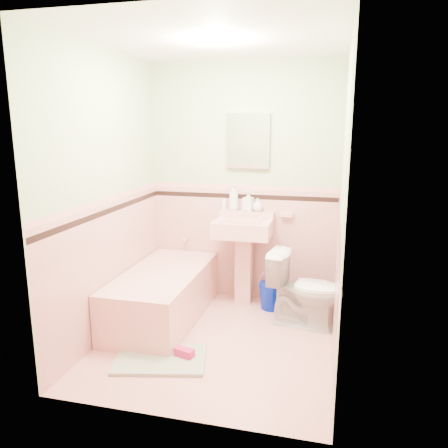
% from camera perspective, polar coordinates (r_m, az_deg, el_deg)
% --- Properties ---
extents(floor, '(2.20, 2.20, 0.00)m').
position_cam_1_polar(floor, '(4.04, -0.89, -14.76)').
color(floor, pink).
rests_on(floor, ground).
extents(ceiling, '(2.20, 2.20, 0.00)m').
position_cam_1_polar(ceiling, '(3.65, -1.03, 22.78)').
color(ceiling, white).
rests_on(ceiling, ground).
extents(wall_back, '(2.50, 0.00, 2.50)m').
position_cam_1_polar(wall_back, '(4.70, 2.52, 5.17)').
color(wall_back, '#EFE0C3').
rests_on(wall_back, ground).
extents(wall_front, '(2.50, 0.00, 2.50)m').
position_cam_1_polar(wall_front, '(2.61, -7.18, -0.90)').
color(wall_front, '#EFE0C3').
rests_on(wall_front, ground).
extents(wall_left, '(0.00, 2.50, 2.50)m').
position_cam_1_polar(wall_left, '(4.01, -14.92, 3.48)').
color(wall_left, '#EFE0C3').
rests_on(wall_left, ground).
extents(wall_right, '(0.00, 2.50, 2.50)m').
position_cam_1_polar(wall_right, '(3.52, 15.00, 2.26)').
color(wall_right, '#EFE0C3').
rests_on(wall_right, ground).
extents(wainscot_back, '(2.00, 0.00, 2.00)m').
position_cam_1_polar(wainscot_back, '(4.81, 2.41, -2.54)').
color(wainscot_back, '#EAA39D').
rests_on(wainscot_back, ground).
extents(wainscot_front, '(2.00, 0.00, 2.00)m').
position_cam_1_polar(wainscot_front, '(2.84, -6.72, -13.69)').
color(wainscot_front, '#EAA39D').
rests_on(wainscot_front, ground).
extents(wainscot_left, '(0.00, 2.20, 2.20)m').
position_cam_1_polar(wainscot_left, '(4.15, -14.27, -5.41)').
color(wainscot_left, '#EAA39D').
rests_on(wainscot_left, ground).
extents(wainscot_right, '(0.00, 2.20, 2.20)m').
position_cam_1_polar(wainscot_right, '(3.69, 14.23, -7.72)').
color(wainscot_right, '#EAA39D').
rests_on(wainscot_right, ground).
extents(accent_back, '(2.00, 0.00, 2.00)m').
position_cam_1_polar(accent_back, '(4.70, 2.46, 3.57)').
color(accent_back, black).
rests_on(accent_back, ground).
extents(accent_front, '(2.00, 0.00, 2.00)m').
position_cam_1_polar(accent_front, '(2.66, -6.96, -3.53)').
color(accent_front, black).
rests_on(accent_front, ground).
extents(accent_left, '(0.00, 2.20, 2.20)m').
position_cam_1_polar(accent_left, '(4.02, -14.59, 1.65)').
color(accent_left, black).
rests_on(accent_left, ground).
extents(accent_right, '(0.00, 2.20, 2.20)m').
position_cam_1_polar(accent_right, '(3.54, 14.59, 0.21)').
color(accent_right, black).
rests_on(accent_right, ground).
extents(cap_back, '(2.00, 0.00, 2.00)m').
position_cam_1_polar(cap_back, '(4.68, 2.47, 4.78)').
color(cap_back, pink).
rests_on(cap_back, ground).
extents(cap_front, '(2.00, 0.00, 2.00)m').
position_cam_1_polar(cap_front, '(2.64, -7.02, -1.44)').
color(cap_front, pink).
rests_on(cap_front, ground).
extents(cap_left, '(0.00, 2.20, 2.20)m').
position_cam_1_polar(cap_left, '(4.01, -14.67, 3.06)').
color(cap_left, pink).
rests_on(cap_left, ground).
extents(cap_right, '(0.00, 2.20, 2.20)m').
position_cam_1_polar(cap_right, '(3.52, 14.68, 1.79)').
color(cap_right, pink).
rests_on(cap_right, ground).
extents(bathtub, '(0.70, 1.50, 0.45)m').
position_cam_1_polar(bathtub, '(4.41, -7.81, -9.21)').
color(bathtub, '#E29E98').
rests_on(bathtub, floor).
extents(tub_faucet, '(0.04, 0.12, 0.04)m').
position_cam_1_polar(tub_faucet, '(4.93, -4.87, -1.85)').
color(tub_faucet, silver).
rests_on(tub_faucet, wall_back).
extents(sink, '(0.58, 0.48, 0.91)m').
position_cam_1_polar(sink, '(4.63, 2.43, -5.02)').
color(sink, '#E29E98').
rests_on(sink, floor).
extents(sink_faucet, '(0.02, 0.02, 0.10)m').
position_cam_1_polar(sink_faucet, '(4.64, 2.84, 1.32)').
color(sink_faucet, silver).
rests_on(sink_faucet, sink).
extents(medicine_cabinet, '(0.45, 0.04, 0.56)m').
position_cam_1_polar(medicine_cabinet, '(4.62, 3.11, 10.64)').
color(medicine_cabinet, white).
rests_on(medicine_cabinet, wall_back).
extents(soap_dish, '(0.13, 0.07, 0.04)m').
position_cam_1_polar(soap_dish, '(4.64, 8.08, 1.20)').
color(soap_dish, '#E29E98').
rests_on(soap_dish, wall_back).
extents(soap_bottle_left, '(0.14, 0.14, 0.27)m').
position_cam_1_polar(soap_bottle_left, '(4.68, 1.26, 3.42)').
color(soap_bottle_left, '#B2B2B2').
rests_on(soap_bottle_left, sink).
extents(soap_bottle_mid, '(0.11, 0.11, 0.21)m').
position_cam_1_polar(soap_bottle_mid, '(4.65, 3.15, 2.98)').
color(soap_bottle_mid, '#B2B2B2').
rests_on(soap_bottle_mid, sink).
extents(soap_bottle_right, '(0.13, 0.13, 0.14)m').
position_cam_1_polar(soap_bottle_right, '(4.64, 4.36, 2.48)').
color(soap_bottle_right, '#B2B2B2').
rests_on(soap_bottle_right, sink).
extents(tube, '(0.04, 0.04, 0.12)m').
position_cam_1_polar(tube, '(4.72, 0.01, 2.56)').
color(tube, white).
rests_on(tube, sink).
extents(toilet, '(0.74, 0.49, 0.70)m').
position_cam_1_polar(toilet, '(4.26, 10.48, -8.30)').
color(toilet, white).
rests_on(toilet, floor).
extents(bucket, '(0.28, 0.28, 0.27)m').
position_cam_1_polar(bucket, '(4.65, 6.20, -9.20)').
color(bucket, '#01169F').
rests_on(bucket, floor).
extents(bath_mat, '(0.81, 0.63, 0.03)m').
position_cam_1_polar(bath_mat, '(3.76, -8.19, -16.87)').
color(bath_mat, gray).
rests_on(bath_mat, floor).
extents(shoe, '(0.18, 0.12, 0.06)m').
position_cam_1_polar(shoe, '(3.74, -5.15, -16.14)').
color(shoe, '#BF1E59').
rests_on(shoe, bath_mat).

